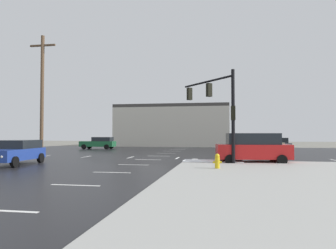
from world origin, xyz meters
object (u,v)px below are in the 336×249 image
object	(u,v)px
traffic_signal_mast	(218,102)
utility_pole_mid	(42,94)
suv_tan	(265,144)
fire_hydrant	(217,161)
sedan_grey	(270,145)
sedan_green	(99,143)
sedan_blue	(17,152)
suv_red	(253,148)

from	to	relation	value
traffic_signal_mast	utility_pole_mid	bearing A→B (deg)	43.89
traffic_signal_mast	suv_tan	world-z (taller)	traffic_signal_mast
fire_hydrant	sedan_grey	bearing A→B (deg)	72.92
sedan_green	suv_tan	bearing A→B (deg)	149.93
sedan_green	utility_pole_mid	world-z (taller)	utility_pole_mid
traffic_signal_mast	suv_tan	bearing A→B (deg)	-70.96
fire_hydrant	sedan_blue	size ratio (longest dim) A/B	0.17
sedan_blue	fire_hydrant	bearing A→B (deg)	80.41
fire_hydrant	suv_red	bearing A→B (deg)	62.80
fire_hydrant	suv_red	distance (m)	5.06
fire_hydrant	suv_tan	distance (m)	11.74
sedan_grey	sedan_blue	bearing A→B (deg)	44.49
suv_red	utility_pole_mid	bearing A→B (deg)	169.46
sedan_blue	traffic_signal_mast	bearing A→B (deg)	99.64
suv_red	utility_pole_mid	distance (m)	16.99
traffic_signal_mast	suv_red	xyz separation A→B (m)	(2.31, 0.10, -3.08)
suv_red	sedan_green	distance (m)	24.81
traffic_signal_mast	sedan_green	world-z (taller)	traffic_signal_mast
fire_hydrant	sedan_green	size ratio (longest dim) A/B	0.17
suv_tan	fire_hydrant	bearing A→B (deg)	154.58
sedan_blue	suv_tan	xyz separation A→B (m)	(16.83, 9.90, 0.24)
sedan_grey	utility_pole_mid	distance (m)	23.24
sedan_grey	sedan_green	distance (m)	21.45
traffic_signal_mast	sedan_blue	size ratio (longest dim) A/B	1.30
sedan_green	sedan_blue	bearing A→B (deg)	96.09
suv_red	suv_tan	world-z (taller)	same
suv_red	sedan_grey	world-z (taller)	suv_red
traffic_signal_mast	suv_red	distance (m)	3.85
utility_pole_mid	suv_tan	bearing A→B (deg)	15.74
suv_red	fire_hydrant	bearing A→B (deg)	-122.71
sedan_blue	utility_pole_mid	world-z (taller)	utility_pole_mid
fire_hydrant	sedan_blue	bearing A→B (deg)	175.03
traffic_signal_mast	sedan_blue	distance (m)	13.63
traffic_signal_mast	suv_red	bearing A→B (deg)	-127.39
sedan_blue	suv_red	world-z (taller)	suv_red
sedan_grey	utility_pole_mid	world-z (taller)	utility_pole_mid
traffic_signal_mast	sedan_blue	bearing A→B (deg)	64.39
sedan_grey	sedan_green	bearing A→B (deg)	-8.23
suv_tan	utility_pole_mid	size ratio (longest dim) A/B	0.50
suv_red	suv_tan	bearing A→B (deg)	69.88
fire_hydrant	traffic_signal_mast	bearing A→B (deg)	90.10
sedan_blue	suv_tan	distance (m)	19.53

